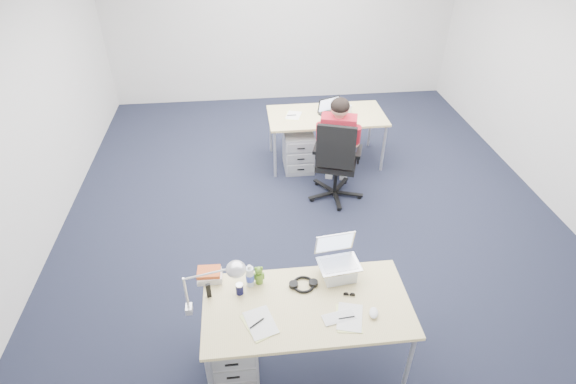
{
  "coord_description": "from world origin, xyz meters",
  "views": [
    {
      "loc": [
        -0.77,
        -4.38,
        3.43
      ],
      "look_at": [
        -0.37,
        -0.76,
        0.85
      ],
      "focal_mm": 28.0,
      "sensor_mm": 36.0,
      "label": 1
    }
  ],
  "objects_px": {
    "desk_near": "(307,308)",
    "office_chair": "(335,176)",
    "sunglasses": "(349,294)",
    "water_bottle": "(250,275)",
    "desk_far": "(326,118)",
    "desk_lamp": "(205,288)",
    "book_stack": "(210,275)",
    "far_cup": "(349,109)",
    "seated_person": "(338,144)",
    "cordless_phone": "(209,290)",
    "drawer_pedestal_near": "(233,349)",
    "computer_mouse": "(374,313)",
    "wireless_keyboard": "(339,317)",
    "silver_laptop": "(339,260)",
    "dark_laptop": "(333,107)",
    "headphones": "(303,284)",
    "drawer_pedestal_far": "(298,150)",
    "bear_figurine": "(259,275)",
    "can_koozie": "(240,289)"
  },
  "relations": [
    {
      "from": "headphones",
      "to": "office_chair",
      "type": "bearing_deg",
      "value": 71.58
    },
    {
      "from": "can_koozie",
      "to": "dark_laptop",
      "type": "height_order",
      "value": "dark_laptop"
    },
    {
      "from": "drawer_pedestal_near",
      "to": "cordless_phone",
      "type": "xyz_separation_m",
      "value": [
        -0.15,
        0.17,
        0.52
      ]
    },
    {
      "from": "wireless_keyboard",
      "to": "desk_near",
      "type": "bearing_deg",
      "value": 134.66
    },
    {
      "from": "sunglasses",
      "to": "water_bottle",
      "type": "bearing_deg",
      "value": 178.88
    },
    {
      "from": "dark_laptop",
      "to": "sunglasses",
      "type": "bearing_deg",
      "value": -120.6
    },
    {
      "from": "bear_figurine",
      "to": "book_stack",
      "type": "xyz_separation_m",
      "value": [
        -0.4,
        0.08,
        -0.04
      ]
    },
    {
      "from": "desk_near",
      "to": "drawer_pedestal_far",
      "type": "xyz_separation_m",
      "value": [
        0.35,
        3.13,
        -0.41
      ]
    },
    {
      "from": "seated_person",
      "to": "bear_figurine",
      "type": "distance_m",
      "value": 2.53
    },
    {
      "from": "drawer_pedestal_near",
      "to": "computer_mouse",
      "type": "relative_size",
      "value": 5.02
    },
    {
      "from": "seated_person",
      "to": "cordless_phone",
      "type": "xyz_separation_m",
      "value": [
        -1.51,
        -2.37,
        0.12
      ]
    },
    {
      "from": "water_bottle",
      "to": "computer_mouse",
      "type": "bearing_deg",
      "value": -24.05
    },
    {
      "from": "computer_mouse",
      "to": "desk_near",
      "type": "bearing_deg",
      "value": 178.63
    },
    {
      "from": "sunglasses",
      "to": "dark_laptop",
      "type": "bearing_deg",
      "value": 94.8
    },
    {
      "from": "desk_lamp",
      "to": "far_cup",
      "type": "distance_m",
      "value": 3.74
    },
    {
      "from": "book_stack",
      "to": "water_bottle",
      "type": "bearing_deg",
      "value": -17.05
    },
    {
      "from": "seated_person",
      "to": "can_koozie",
      "type": "relative_size",
      "value": 13.86
    },
    {
      "from": "desk_near",
      "to": "cordless_phone",
      "type": "relative_size",
      "value": 11.77
    },
    {
      "from": "seated_person",
      "to": "wireless_keyboard",
      "type": "height_order",
      "value": "seated_person"
    },
    {
      "from": "far_cup",
      "to": "headphones",
      "type": "bearing_deg",
      "value": -108.92
    },
    {
      "from": "bear_figurine",
      "to": "far_cup",
      "type": "relative_size",
      "value": 1.58
    },
    {
      "from": "book_stack",
      "to": "far_cup",
      "type": "xyz_separation_m",
      "value": [
        1.81,
        2.95,
        0.01
      ]
    },
    {
      "from": "computer_mouse",
      "to": "can_koozie",
      "type": "height_order",
      "value": "can_koozie"
    },
    {
      "from": "bear_figurine",
      "to": "book_stack",
      "type": "distance_m",
      "value": 0.41
    },
    {
      "from": "dark_laptop",
      "to": "office_chair",
      "type": "bearing_deg",
      "value": -119.04
    },
    {
      "from": "water_bottle",
      "to": "sunglasses",
      "type": "distance_m",
      "value": 0.8
    },
    {
      "from": "desk_far",
      "to": "silver_laptop",
      "type": "distance_m",
      "value": 3.04
    },
    {
      "from": "silver_laptop",
      "to": "office_chair",
      "type": "bearing_deg",
      "value": 72.01
    },
    {
      "from": "desk_far",
      "to": "desk_lamp",
      "type": "distance_m",
      "value": 3.58
    },
    {
      "from": "cordless_phone",
      "to": "bear_figurine",
      "type": "bearing_deg",
      "value": 3.82
    },
    {
      "from": "drawer_pedestal_far",
      "to": "computer_mouse",
      "type": "distance_m",
      "value": 3.32
    },
    {
      "from": "computer_mouse",
      "to": "headphones",
      "type": "xyz_separation_m",
      "value": [
        -0.48,
        0.35,
        -0.0
      ]
    },
    {
      "from": "water_bottle",
      "to": "dark_laptop",
      "type": "height_order",
      "value": "dark_laptop"
    },
    {
      "from": "desk_near",
      "to": "office_chair",
      "type": "height_order",
      "value": "office_chair"
    },
    {
      "from": "office_chair",
      "to": "drawer_pedestal_far",
      "type": "relative_size",
      "value": 2.04
    },
    {
      "from": "wireless_keyboard",
      "to": "computer_mouse",
      "type": "height_order",
      "value": "computer_mouse"
    },
    {
      "from": "cordless_phone",
      "to": "dark_laptop",
      "type": "height_order",
      "value": "dark_laptop"
    },
    {
      "from": "book_stack",
      "to": "sunglasses",
      "type": "xyz_separation_m",
      "value": [
        1.09,
        -0.3,
        -0.03
      ]
    },
    {
      "from": "seated_person",
      "to": "wireless_keyboard",
      "type": "relative_size",
      "value": 5.35
    },
    {
      "from": "drawer_pedestal_far",
      "to": "bear_figurine",
      "type": "height_order",
      "value": "bear_figurine"
    },
    {
      "from": "seated_person",
      "to": "computer_mouse",
      "type": "relative_size",
      "value": 12.26
    },
    {
      "from": "dark_laptop",
      "to": "far_cup",
      "type": "height_order",
      "value": "dark_laptop"
    },
    {
      "from": "sunglasses",
      "to": "office_chair",
      "type": "bearing_deg",
      "value": 94.2
    },
    {
      "from": "wireless_keyboard",
      "to": "bear_figurine",
      "type": "relative_size",
      "value": 1.47
    },
    {
      "from": "water_bottle",
      "to": "far_cup",
      "type": "height_order",
      "value": "water_bottle"
    },
    {
      "from": "book_stack",
      "to": "sunglasses",
      "type": "relative_size",
      "value": 2.15
    },
    {
      "from": "wireless_keyboard",
      "to": "desk_lamp",
      "type": "xyz_separation_m",
      "value": [
        -0.97,
        0.18,
        0.24
      ]
    },
    {
      "from": "desk_near",
      "to": "can_koozie",
      "type": "xyz_separation_m",
      "value": [
        -0.51,
        0.17,
        0.09
      ]
    },
    {
      "from": "desk_near",
      "to": "drawer_pedestal_near",
      "type": "relative_size",
      "value": 2.91
    },
    {
      "from": "desk_near",
      "to": "seated_person",
      "type": "distance_m",
      "value": 2.65
    }
  ]
}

